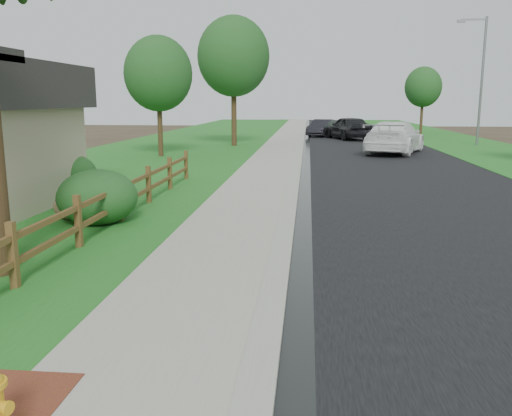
# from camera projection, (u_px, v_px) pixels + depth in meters

# --- Properties ---
(ground) EXTENTS (120.00, 120.00, 0.00)m
(ground) POSITION_uv_depth(u_px,v_px,m) (214.00, 400.00, 5.34)
(ground) COLOR #352E1D
(road) EXTENTS (8.00, 90.00, 0.02)m
(road) POSITION_uv_depth(u_px,v_px,m) (360.00, 142.00, 39.08)
(road) COLOR black
(road) RESTS_ON ground
(curb) EXTENTS (0.40, 90.00, 0.12)m
(curb) POSITION_uv_depth(u_px,v_px,m) (301.00, 140.00, 39.47)
(curb) COLOR gray
(curb) RESTS_ON ground
(wet_gutter) EXTENTS (0.50, 90.00, 0.00)m
(wet_gutter) POSITION_uv_depth(u_px,v_px,m) (306.00, 141.00, 39.44)
(wet_gutter) COLOR black
(wet_gutter) RESTS_ON road
(sidewalk) EXTENTS (2.20, 90.00, 0.10)m
(sidewalk) POSITION_uv_depth(u_px,v_px,m) (284.00, 140.00, 39.59)
(sidewalk) COLOR #9C9588
(sidewalk) RESTS_ON ground
(grass_strip) EXTENTS (1.60, 90.00, 0.06)m
(grass_strip) POSITION_uv_depth(u_px,v_px,m) (258.00, 141.00, 39.77)
(grass_strip) COLOR #1B6022
(grass_strip) RESTS_ON ground
(lawn_near) EXTENTS (9.00, 90.00, 0.04)m
(lawn_near) POSITION_uv_depth(u_px,v_px,m) (188.00, 140.00, 40.26)
(lawn_near) COLOR #1B6022
(lawn_near) RESTS_ON ground
(verge_far) EXTENTS (6.00, 90.00, 0.04)m
(verge_far) POSITION_uv_depth(u_px,v_px,m) (458.00, 142.00, 38.44)
(verge_far) COLOR #1B6022
(verge_far) RESTS_ON ground
(ranch_fence) EXTENTS (0.12, 16.92, 1.10)m
(ranch_fence) POSITION_uv_depth(u_px,v_px,m) (101.00, 207.00, 11.80)
(ranch_fence) COLOR #4C3119
(ranch_fence) RESTS_ON ground
(white_suv) EXTENTS (4.43, 6.60, 1.77)m
(white_suv) POSITION_uv_depth(u_px,v_px,m) (395.00, 137.00, 30.12)
(white_suv) COLOR white
(white_suv) RESTS_ON road
(dark_car_mid) EXTENTS (3.67, 5.53, 1.75)m
(dark_car_mid) POSITION_uv_depth(u_px,v_px,m) (348.00, 128.00, 41.15)
(dark_car_mid) COLOR black
(dark_car_mid) RESTS_ON road
(dark_car_far) EXTENTS (2.68, 4.44, 1.38)m
(dark_car_far) POSITION_uv_depth(u_px,v_px,m) (322.00, 128.00, 44.56)
(dark_car_far) COLOR black
(dark_car_far) RESTS_ON road
(streetlight) EXTENTS (1.88, 0.23, 8.15)m
(streetlight) POSITION_uv_depth(u_px,v_px,m) (480.00, 74.00, 34.89)
(streetlight) COLOR slate
(streetlight) RESTS_ON ground
(boulder) EXTENTS (1.11, 0.89, 0.68)m
(boulder) POSITION_uv_depth(u_px,v_px,m) (74.00, 207.00, 13.35)
(boulder) COLOR brown
(boulder) RESTS_ON ground
(shrub_b) EXTENTS (2.33, 2.33, 1.32)m
(shrub_b) POSITION_uv_depth(u_px,v_px,m) (98.00, 197.00, 12.81)
(shrub_b) COLOR #1A4A1F
(shrub_b) RESTS_ON ground
(shrub_c) EXTENTS (2.43, 2.43, 1.35)m
(shrub_c) POSITION_uv_depth(u_px,v_px,m) (66.00, 175.00, 16.59)
(shrub_c) COLOR #1A4A1F
(shrub_c) RESTS_ON ground
(tree_near_left) EXTENTS (3.49, 3.49, 6.19)m
(tree_near_left) POSITION_uv_depth(u_px,v_px,m) (158.00, 74.00, 27.71)
(tree_near_left) COLOR #372616
(tree_near_left) RESTS_ON ground
(tree_mid_left) EXTENTS (4.56, 4.56, 8.16)m
(tree_mid_left) POSITION_uv_depth(u_px,v_px,m) (233.00, 57.00, 34.12)
(tree_mid_left) COLOR #372616
(tree_mid_left) RESTS_ON ground
(tree_far_right) EXTENTS (3.16, 3.16, 5.82)m
(tree_far_right) POSITION_uv_depth(u_px,v_px,m) (423.00, 87.00, 46.93)
(tree_far_right) COLOR #372616
(tree_far_right) RESTS_ON ground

